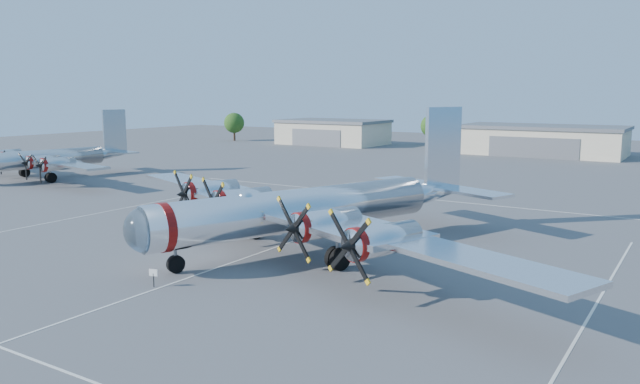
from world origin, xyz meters
The scene contains 9 objects.
ground centered at (0.00, 0.00, 0.00)m, with size 260.00×260.00×0.00m, color #4F4F51.
parking_lines centered at (0.00, -1.75, 0.01)m, with size 60.00×50.08×0.01m.
hangar_west centered at (-45.00, 81.96, 2.71)m, with size 22.60×14.60×5.40m.
hangar_center centered at (0.00, 81.96, 2.71)m, with size 28.60×14.60×5.40m.
tree_far_west centered at (-70.00, 78.00, 4.22)m, with size 4.80×4.80×6.64m.
tree_west centered at (-25.00, 90.00, 4.22)m, with size 4.80×4.80×6.64m.
main_bomber_b29 centered at (2.53, 0.60, 0.00)m, with size 45.63×31.21×10.09m, color white, non-canonical shape.
bomber_west centered at (-47.70, 13.34, 0.00)m, with size 33.76×23.91×8.92m, color silver, non-canonical shape.
info_placard centered at (-0.40, -12.16, 0.76)m, with size 0.56×0.16×1.08m.
Camera 1 is at (26.59, -36.66, 11.22)m, focal length 35.00 mm.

